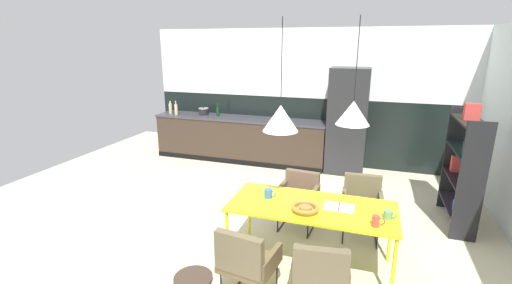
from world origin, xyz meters
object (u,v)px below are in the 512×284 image
object	(u,v)px
fruit_bowl	(305,208)
armchair_head_of_table	(245,259)
open_book	(339,207)
bottle_oil_tall	(170,108)
open_shelf_unit	(463,165)
pendant_lamp_over_table_near	(281,118)
mug_glass_clear	(388,215)
mug_dark_espresso	(376,221)
armchair_far_side	(362,199)
armchair_facing_counter	(320,271)
mug_wide_latte	(268,194)
armchair_near_window	(299,192)
refrigerator_column	(347,121)
dining_table	(312,209)
pendant_lamp_over_table_far	(353,113)
bottle_vinegar_dark	(218,111)
cooking_pot	(204,111)
side_stool	(193,282)

from	to	relation	value
fruit_bowl	armchair_head_of_table	bearing A→B (deg)	-123.98
armchair_head_of_table	open_book	world-z (taller)	armchair_head_of_table
open_book	bottle_oil_tall	xyz separation A→B (m)	(-3.89, 3.08, 0.29)
fruit_bowl	open_shelf_unit	world-z (taller)	open_shelf_unit
armchair_head_of_table	pendant_lamp_over_table_near	world-z (taller)	pendant_lamp_over_table_near
mug_glass_clear	pendant_lamp_over_table_near	xyz separation A→B (m)	(-1.10, 0.01, 0.88)
mug_dark_espresso	armchair_far_side	bearing A→B (deg)	97.61
armchair_facing_counter	pendant_lamp_over_table_near	distance (m)	1.47
mug_glass_clear	open_book	bearing A→B (deg)	168.65
armchair_far_side	mug_wide_latte	xyz separation A→B (m)	(-0.98, -0.81, 0.27)
mug_glass_clear	pendant_lamp_over_table_near	size ratio (longest dim) A/B	0.12
armchair_near_window	mug_glass_clear	world-z (taller)	mug_glass_clear
refrigerator_column	armchair_head_of_table	distance (m)	4.04
armchair_far_side	open_shelf_unit	distance (m)	1.47
dining_table	armchair_near_window	distance (m)	0.89
dining_table	pendant_lamp_over_table_far	world-z (taller)	pendant_lamp_over_table_far
bottle_oil_tall	open_shelf_unit	xyz separation A→B (m)	(5.34, -1.54, -0.19)
open_shelf_unit	bottle_oil_tall	bearing A→B (deg)	-106.06
armchair_facing_counter	fruit_bowl	world-z (taller)	fruit_bowl
bottle_vinegar_dark	pendant_lamp_over_table_far	world-z (taller)	pendant_lamp_over_table_far
fruit_bowl	mug_dark_espresso	bearing A→B (deg)	-6.70
armchair_far_side	mug_glass_clear	xyz separation A→B (m)	(0.26, -0.90, 0.26)
armchair_facing_counter	open_book	bearing A→B (deg)	77.83
mug_dark_espresso	pendant_lamp_over_table_near	world-z (taller)	pendant_lamp_over_table_near
mug_glass_clear	cooking_pot	world-z (taller)	cooking_pot
mug_glass_clear	armchair_head_of_table	bearing A→B (deg)	-148.70
refrigerator_column	dining_table	world-z (taller)	refrigerator_column
pendant_lamp_over_table_far	mug_glass_clear	bearing A→B (deg)	-7.65
cooking_pot	bottle_vinegar_dark	bearing A→B (deg)	-6.46
mug_dark_espresso	pendant_lamp_over_table_far	distance (m)	1.03
fruit_bowl	open_shelf_unit	bearing A→B (deg)	44.97
open_book	mug_dark_espresso	bearing A→B (deg)	-38.56
open_book	pendant_lamp_over_table_near	size ratio (longest dim) A/B	0.28
dining_table	bottle_vinegar_dark	world-z (taller)	bottle_vinegar_dark
armchair_near_window	open_book	xyz separation A→B (m)	(0.57, -0.78, 0.23)
cooking_pot	pendant_lamp_over_table_far	size ratio (longest dim) A/B	0.22
bottle_vinegar_dark	pendant_lamp_over_table_near	xyz separation A→B (m)	(2.18, -3.22, 0.64)
refrigerator_column	side_stool	bearing A→B (deg)	-101.63
mug_dark_espresso	pendant_lamp_over_table_near	size ratio (longest dim) A/B	0.11
mug_wide_latte	dining_table	bearing A→B (deg)	-3.64
cooking_pot	side_stool	xyz separation A→B (m)	(2.08, -4.39, -0.54)
armchair_head_of_table	pendant_lamp_over_table_near	bearing A→B (deg)	89.18
open_shelf_unit	pendant_lamp_over_table_far	bearing A→B (deg)	-40.83
armchair_near_window	bottle_vinegar_dark	distance (m)	3.29
pendant_lamp_over_table_far	mug_wide_latte	bearing A→B (deg)	177.72
fruit_bowl	side_stool	bearing A→B (deg)	-126.76
armchair_near_window	mug_dark_espresso	distance (m)	1.45
bottle_vinegar_dark	armchair_facing_counter	bearing A→B (deg)	-55.24
mug_dark_espresso	cooking_pot	xyz separation A→B (m)	(-3.51, 3.47, 0.20)
pendant_lamp_over_table_near	refrigerator_column	bearing A→B (deg)	81.96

